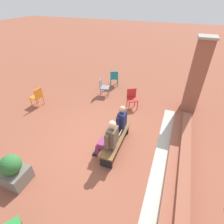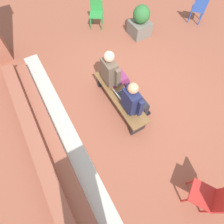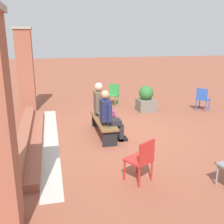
# 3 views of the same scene
# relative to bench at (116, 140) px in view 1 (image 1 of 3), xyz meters

# --- Properties ---
(ground_plane) EXTENTS (60.00, 60.00, 0.00)m
(ground_plane) POSITION_rel_bench_xyz_m (-0.01, -0.33, -0.35)
(ground_plane) COLOR brown
(concrete_strip) EXTENTS (5.74, 0.40, 0.01)m
(concrete_strip) POSITION_rel_bench_xyz_m (0.00, 1.44, -0.35)
(concrete_strip) COLOR #B7B2A8
(concrete_strip) RESTS_ON ground
(brick_steps) EXTENTS (4.94, 0.60, 0.30)m
(brick_steps) POSITION_rel_bench_xyz_m (0.00, 1.99, -0.23)
(brick_steps) COLOR #93513D
(brick_steps) RESTS_ON ground
(brick_pillar_left_of_steps) EXTENTS (0.64, 0.64, 2.96)m
(brick_pillar_left_of_steps) POSITION_rel_bench_xyz_m (-3.33, 2.12, 1.14)
(brick_pillar_left_of_steps) COLOR #93513D
(brick_pillar_left_of_steps) RESTS_ON ground
(bench) EXTENTS (1.80, 0.44, 0.45)m
(bench) POSITION_rel_bench_xyz_m (0.00, 0.00, 0.00)
(bench) COLOR brown
(bench) RESTS_ON ground
(person_student) EXTENTS (0.54, 0.69, 1.34)m
(person_student) POSITION_rel_bench_xyz_m (-0.45, -0.07, 0.36)
(person_student) COLOR #232328
(person_student) RESTS_ON ground
(person_adult) EXTENTS (0.57, 0.73, 1.40)m
(person_adult) POSITION_rel_bench_xyz_m (0.42, -0.07, 0.38)
(person_adult) COLOR #7F2D5B
(person_adult) RESTS_ON ground
(laptop) EXTENTS (0.32, 0.29, 0.21)m
(laptop) POSITION_rel_bench_xyz_m (-0.06, 0.01, 0.15)
(laptop) COLOR #9EA0A5
(laptop) RESTS_ON bench
(plastic_chair_by_pillar) EXTENTS (0.50, 0.50, 0.84)m
(plastic_chair_by_pillar) POSITION_rel_bench_xyz_m (-3.11, -1.78, 0.13)
(plastic_chair_by_pillar) COLOR gray
(plastic_chair_by_pillar) RESTS_ON ground
(plastic_chair_near_bench_right) EXTENTS (0.45, 0.45, 0.84)m
(plastic_chair_near_bench_right) POSITION_rel_bench_xyz_m (-1.20, -4.06, 0.13)
(plastic_chair_near_bench_right) COLOR orange
(plastic_chair_near_bench_right) RESTS_ON ground
(plastic_chair_near_bench_left) EXTENTS (0.55, 0.55, 0.84)m
(plastic_chair_near_bench_left) POSITION_rel_bench_xyz_m (-4.29, -1.66, 0.13)
(plastic_chair_near_bench_left) COLOR teal
(plastic_chair_near_bench_left) RESTS_ON ground
(plastic_chair_far_left) EXTENTS (0.58, 0.58, 0.84)m
(plastic_chair_far_left) POSITION_rel_bench_xyz_m (-2.56, -0.20, 0.13)
(plastic_chair_far_left) COLOR red
(plastic_chair_far_left) RESTS_ON ground
(planter) EXTENTS (0.60, 0.60, 0.94)m
(planter) POSITION_rel_bench_xyz_m (2.09, -2.01, 0.08)
(planter) COLOR #6B665B
(planter) RESTS_ON ground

